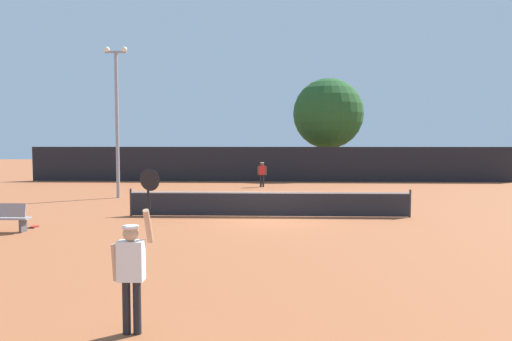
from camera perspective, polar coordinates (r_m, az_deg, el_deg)
The scene contains 11 objects.
ground_plane at distance 17.80m, azimuth 1.62°, elevation -5.76°, with size 120.00×120.00×0.00m, color #9E5633.
tennis_net at distance 17.73m, azimuth 1.62°, elevation -4.12°, with size 10.89×0.08×1.07m.
perimeter_fence at distance 33.73m, azimuth 1.82°, elevation 0.79°, with size 35.76×0.12×2.56m, color black.
player_serving at distance 7.16m, azimuth -15.19°, elevation -10.98°, with size 0.67×0.39×2.47m.
player_receiving at distance 29.51m, azimuth 0.76°, elevation -0.18°, with size 0.57×0.24×1.60m.
tennis_ball at distance 21.45m, azimuth 6.81°, elevation -4.11°, with size 0.07×0.07×0.07m, color #CCE033.
spare_racket at distance 17.35m, azimuth -25.91°, elevation -6.28°, with size 0.28×0.52×0.04m.
courtside_bench at distance 16.75m, azimuth -29.26°, elevation -5.12°, with size 1.80×0.44×0.95m.
light_pole at distance 24.78m, azimuth -16.95°, elevation 6.99°, with size 1.18×0.28×7.76m.
large_tree at distance 38.10m, azimuth 8.99°, elevation 6.99°, with size 5.73×5.73×8.10m.
parked_car_near at distance 41.69m, azimuth 15.46°, elevation 0.49°, with size 2.28×4.36×1.69m.
Camera 1 is at (0.13, -17.57, 2.85)m, focal length 32.10 mm.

